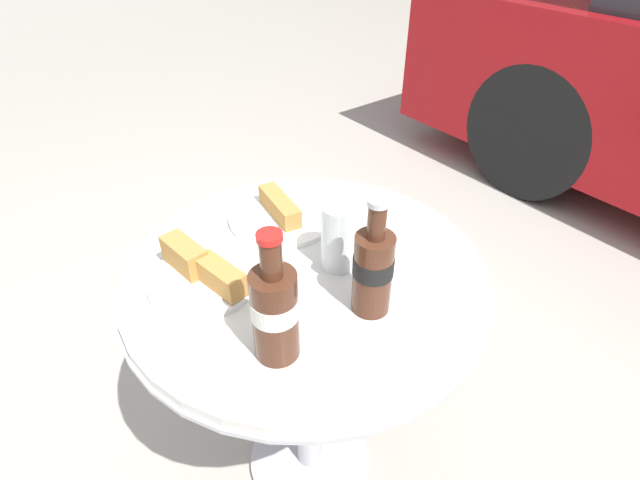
% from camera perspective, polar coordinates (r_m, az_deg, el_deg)
% --- Properties ---
extents(ground_plane, '(30.00, 30.00, 0.00)m').
position_cam_1_polar(ground_plane, '(1.51, -1.16, -23.82)').
color(ground_plane, '#A8A093').
extents(bistro_table, '(0.72, 0.72, 0.69)m').
position_cam_1_polar(bistro_table, '(1.06, -1.52, -8.61)').
color(bistro_table, '#B7B7BC').
rests_on(bistro_table, ground_plane).
extents(cola_bottle_left, '(0.07, 0.07, 0.22)m').
position_cam_1_polar(cola_bottle_left, '(0.84, 6.08, -3.28)').
color(cola_bottle_left, '#4C2819').
rests_on(cola_bottle_left, bistro_table).
extents(cola_bottle_right, '(0.07, 0.07, 0.23)m').
position_cam_1_polar(cola_bottle_right, '(0.76, -5.19, -7.98)').
color(cola_bottle_right, '#4C2819').
rests_on(cola_bottle_right, bistro_table).
extents(drinking_glass, '(0.07, 0.07, 0.14)m').
position_cam_1_polar(drinking_glass, '(0.94, 2.14, 0.10)').
color(drinking_glass, silver).
rests_on(drinking_glass, bistro_table).
extents(lunch_plate_near, '(0.21, 0.21, 0.07)m').
position_cam_1_polar(lunch_plate_near, '(0.95, -13.29, -3.72)').
color(lunch_plate_near, white).
rests_on(lunch_plate_near, bistro_table).
extents(lunch_plate_far, '(0.24, 0.24, 0.06)m').
position_cam_1_polar(lunch_plate_far, '(1.10, -4.42, 3.04)').
color(lunch_plate_far, white).
rests_on(lunch_plate_far, bistro_table).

